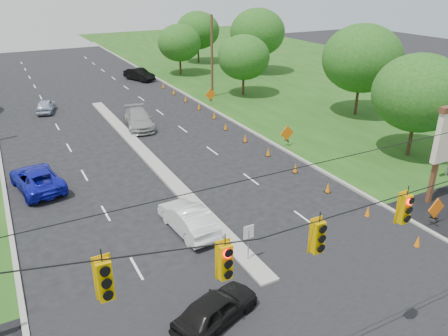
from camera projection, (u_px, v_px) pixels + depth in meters
grass_right at (426, 109)px, 45.52m from camera, size 40.00×160.00×0.06m
curb_right at (213, 111)px, 45.10m from camera, size 0.25×110.00×0.16m
median at (148, 158)px, 33.51m from camera, size 1.00×34.00×0.18m
median_sign at (249, 236)px, 20.80m from camera, size 0.55×0.06×2.05m
signal_span at (364, 250)px, 13.70m from camera, size 25.60×0.32×9.00m
utility_pole_far_right at (212, 57)px, 48.33m from camera, size 0.28×0.28×9.00m
cone_0 at (418, 241)px, 22.41m from camera, size 0.32×0.32×0.70m
cone_1 at (368, 211)px, 25.23m from camera, size 0.32×0.32×0.70m
cone_2 at (328, 187)px, 28.06m from camera, size 0.32×0.32×0.70m
cone_3 at (295, 168)px, 30.89m from camera, size 0.32×0.32×0.70m
cone_4 at (268, 152)px, 33.71m from camera, size 0.32×0.32×0.70m
cone_5 at (245, 138)px, 36.54m from camera, size 0.32×0.32×0.70m
cone_6 at (226, 126)px, 39.37m from camera, size 0.32×0.32×0.70m
cone_7 at (214, 115)px, 42.45m from camera, size 0.32×0.32×0.70m
cone_8 at (199, 106)px, 45.28m from camera, size 0.32×0.32×0.70m
cone_9 at (186, 99)px, 48.10m from camera, size 0.32×0.32×0.70m
cone_10 at (174, 92)px, 50.93m from camera, size 0.32×0.32×0.70m
cone_11 at (163, 85)px, 53.75m from camera, size 0.32×0.32×0.70m
work_sign_0 at (436, 209)px, 23.96m from camera, size 1.27×0.58×1.37m
work_sign_1 at (287, 134)px, 35.26m from camera, size 1.27×0.58×1.37m
work_sign_2 at (211, 95)px, 46.57m from camera, size 1.27×0.58×1.37m
tree_7 at (419, 93)px, 31.92m from camera, size 6.72×6.72×7.84m
tree_8 at (362, 58)px, 41.45m from camera, size 7.56×7.56×8.82m
tree_9 at (244, 57)px, 49.08m from camera, size 5.88×5.88×6.86m
tree_10 at (257, 32)px, 60.07m from camera, size 7.56×7.56×8.82m
tree_11 at (198, 30)px, 67.50m from camera, size 6.72×6.72×7.84m
tree_12 at (179, 43)px, 59.53m from camera, size 5.88×5.88×6.86m
black_sedan at (216, 308)px, 17.45m from camera, size 4.27×2.85×1.35m
white_sedan at (188, 218)px, 23.71m from camera, size 1.94×4.70×1.51m
blue_pickup at (37, 179)px, 28.34m from camera, size 3.35×5.73×1.50m
silver_car_far at (139, 119)px, 39.80m from camera, size 3.09×5.78×1.59m
silver_car_oncoming at (46, 106)px, 44.35m from camera, size 2.48×4.06×1.29m
dark_car_receding at (139, 74)px, 57.68m from camera, size 3.28×5.04×1.57m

